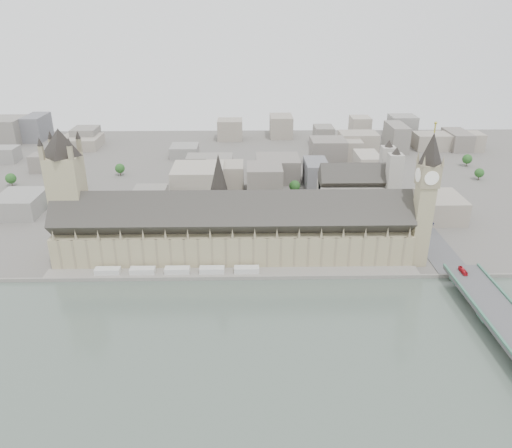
{
  "coord_description": "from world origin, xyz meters",
  "views": [
    {
      "loc": [
        10.89,
        -323.62,
        178.48
      ],
      "look_at": [
        17.31,
        20.72,
        27.76
      ],
      "focal_mm": 35.0,
      "sensor_mm": 36.0,
      "label": 1
    }
  ],
  "objects_px": {
    "car_approach": "(433,223)",
    "elizabeth_tower": "(426,191)",
    "westminster_bridge": "(509,333)",
    "palace_of_westminster": "(233,231)",
    "victoria_tower": "(67,188)",
    "westminster_abbey": "(359,193)",
    "red_bus_north": "(463,271)"
  },
  "relations": [
    {
      "from": "car_approach",
      "to": "elizabeth_tower",
      "type": "bearing_deg",
      "value": -113.35
    },
    {
      "from": "elizabeth_tower",
      "to": "westminster_bridge",
      "type": "relative_size",
      "value": 0.33
    },
    {
      "from": "elizabeth_tower",
      "to": "car_approach",
      "type": "height_order",
      "value": "elizabeth_tower"
    },
    {
      "from": "palace_of_westminster",
      "to": "car_approach",
      "type": "relative_size",
      "value": 48.04
    },
    {
      "from": "palace_of_westminster",
      "to": "car_approach",
      "type": "bearing_deg",
      "value": 12.68
    },
    {
      "from": "elizabeth_tower",
      "to": "victoria_tower",
      "type": "height_order",
      "value": "elizabeth_tower"
    },
    {
      "from": "elizabeth_tower",
      "to": "westminster_bridge",
      "type": "bearing_deg",
      "value": -75.89
    },
    {
      "from": "victoria_tower",
      "to": "car_approach",
      "type": "bearing_deg",
      "value": 6.17
    },
    {
      "from": "victoria_tower",
      "to": "elizabeth_tower",
      "type": "bearing_deg",
      "value": -3.96
    },
    {
      "from": "westminster_abbey",
      "to": "elizabeth_tower",
      "type": "bearing_deg",
      "value": -72.71
    },
    {
      "from": "victoria_tower",
      "to": "westminster_abbey",
      "type": "relative_size",
      "value": 1.47
    },
    {
      "from": "westminster_abbey",
      "to": "car_approach",
      "type": "xyz_separation_m",
      "value": [
        55.86,
        -37.79,
        -14.03
      ]
    },
    {
      "from": "elizabeth_tower",
      "to": "palace_of_westminster",
      "type": "bearing_deg",
      "value": 175.15
    },
    {
      "from": "westminster_bridge",
      "to": "palace_of_westminster",
      "type": "bearing_deg",
      "value": 146.51
    },
    {
      "from": "palace_of_westminster",
      "to": "car_approach",
      "type": "height_order",
      "value": "palace_of_westminster"
    },
    {
      "from": "red_bus_north",
      "to": "car_approach",
      "type": "relative_size",
      "value": 1.89
    },
    {
      "from": "palace_of_westminster",
      "to": "red_bus_north",
      "type": "relative_size",
      "value": 25.38
    },
    {
      "from": "westminster_abbey",
      "to": "car_approach",
      "type": "distance_m",
      "value": 68.89
    },
    {
      "from": "red_bus_north",
      "to": "victoria_tower",
      "type": "bearing_deg",
      "value": 168.67
    },
    {
      "from": "victoria_tower",
      "to": "palace_of_westminster",
      "type": "bearing_deg",
      "value": -2.96
    },
    {
      "from": "car_approach",
      "to": "westminster_abbey",
      "type": "bearing_deg",
      "value": 152.9
    },
    {
      "from": "westminster_abbey",
      "to": "car_approach",
      "type": "relative_size",
      "value": 12.33
    },
    {
      "from": "westminster_bridge",
      "to": "westminster_abbey",
      "type": "relative_size",
      "value": 4.78
    },
    {
      "from": "palace_of_westminster",
      "to": "westminster_abbey",
      "type": "distance_m",
      "value": 134.09
    },
    {
      "from": "car_approach",
      "to": "red_bus_north",
      "type": "bearing_deg",
      "value": -88.51
    },
    {
      "from": "victoria_tower",
      "to": "car_approach",
      "type": "distance_m",
      "value": 293.8
    },
    {
      "from": "palace_of_westminster",
      "to": "westminster_bridge",
      "type": "xyz_separation_m",
      "value": [
        162.0,
        -107.2,
        -17.58
      ]
    },
    {
      "from": "red_bus_north",
      "to": "car_approach",
      "type": "bearing_deg",
      "value": 83.58
    },
    {
      "from": "westminster_abbey",
      "to": "red_bus_north",
      "type": "height_order",
      "value": "westminster_abbey"
    },
    {
      "from": "victoria_tower",
      "to": "car_approach",
      "type": "height_order",
      "value": "victoria_tower"
    },
    {
      "from": "westminster_bridge",
      "to": "red_bus_north",
      "type": "distance_m",
      "value": 62.38
    },
    {
      "from": "palace_of_westminster",
      "to": "car_approach",
      "type": "distance_m",
      "value": 171.35
    }
  ]
}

